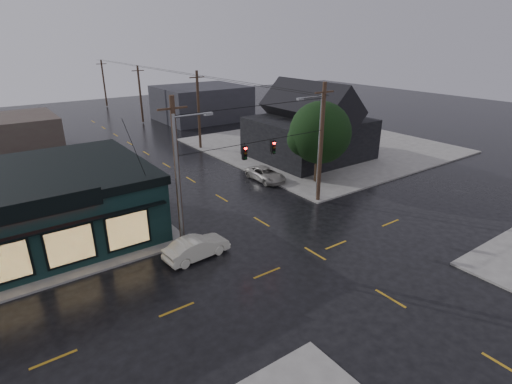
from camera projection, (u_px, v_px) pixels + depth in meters
ground_plane at (315, 254)px, 26.55m from camera, size 160.00×160.00×0.00m
sidewalk_ne at (321, 145)px, 52.50m from camera, size 28.00×28.00×0.15m
pizza_shop at (25, 208)px, 27.26m from camera, size 16.30×12.34×4.90m
ne_building at (310, 120)px, 45.91m from camera, size 12.60×11.60×8.75m
corner_tree at (320, 133)px, 37.66m from camera, size 5.91×5.91×7.79m
utility_pole_nw at (183, 243)px, 27.93m from camera, size 2.00×0.32×10.15m
utility_pole_ne at (318, 201)px, 34.99m from camera, size 2.00×0.32×10.15m
utility_pole_far_a at (201, 149)px, 51.25m from camera, size 2.00×0.32×9.65m
utility_pole_far_b at (143, 123)px, 66.37m from camera, size 2.00×0.32×9.15m
utility_pole_far_c at (107, 107)px, 81.49m from camera, size 2.00×0.32×9.15m
span_signal_assembly at (259, 149)px, 29.43m from camera, size 13.00×0.48×1.23m
streetlight_nw at (183, 248)px, 27.24m from camera, size 5.40×0.30×9.15m
streetlight_ne at (316, 197)px, 35.79m from camera, size 5.40×0.30×9.15m
bg_building_west at (3, 136)px, 48.39m from camera, size 12.00×10.00×4.40m
bg_building_east at (202, 103)px, 68.24m from camera, size 14.00×12.00×5.60m
sedan_cream at (197, 247)px, 25.85m from camera, size 4.50×1.91×1.45m
suv_silver at (266, 174)px, 39.72m from camera, size 2.21×4.72×1.31m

